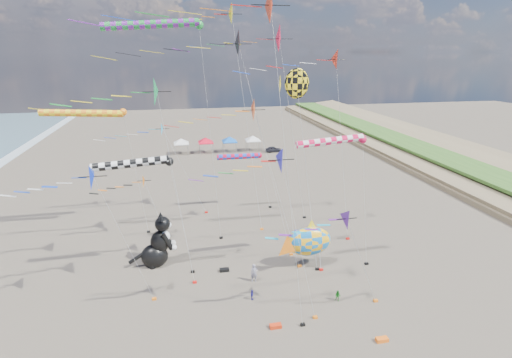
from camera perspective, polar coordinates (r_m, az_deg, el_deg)
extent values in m
plane|color=#50463B|center=(30.47, 4.86, -23.88)|extent=(260.00, 260.00, 0.00)
cone|color=#1915C5|center=(27.32, 4.81, 3.00)|extent=(1.87, 2.00, 2.06)
cylinder|color=#B2B2B2|center=(30.04, 6.77, -9.25)|extent=(2.48, 0.02, 13.29)
cube|color=black|center=(33.84, 8.45, -18.95)|extent=(0.36, 0.24, 0.20)
cone|color=#168645|center=(32.53, -13.65, 11.89)|extent=(2.40, 2.57, 2.65)
cylinder|color=#B2B2B2|center=(34.38, -11.01, -2.37)|extent=(1.96, 0.02, 17.18)
cube|color=black|center=(38.10, -8.75, -14.36)|extent=(0.36, 0.24, 0.20)
cone|color=orange|center=(43.35, -15.43, -0.69)|extent=(1.48, 1.58, 1.63)
cylinder|color=#B2B2B2|center=(44.47, -13.83, -4.90)|extent=(1.95, 0.02, 7.01)
cube|color=black|center=(45.81, -12.30, -8.76)|extent=(0.36, 0.24, 0.20)
cone|color=#511E8D|center=(31.64, 13.18, -4.81)|extent=(1.68, 1.79, 1.85)
cylinder|color=#B2B2B2|center=(34.03, 15.04, -11.07)|extent=(3.04, 0.02, 8.34)
cube|color=black|center=(36.74, 16.72, -16.31)|extent=(0.36, 0.24, 0.20)
cone|color=#DD4614|center=(34.36, 0.93, 10.07)|extent=(2.02, 2.16, 2.23)
cylinder|color=#B2B2B2|center=(36.67, 3.78, -2.07)|extent=(3.83, 0.02, 15.64)
cube|color=black|center=(40.42, 6.22, -12.23)|extent=(0.36, 0.24, 0.20)
cone|color=red|center=(25.66, 3.26, 23.92)|extent=(2.55, 2.73, 2.81)
cylinder|color=#B2B2B2|center=(27.24, 5.21, -1.01)|extent=(2.35, 0.02, 22.99)
cube|color=black|center=(33.00, 6.69, -19.96)|extent=(0.36, 0.24, 0.20)
cone|color=#FF0E34|center=(46.56, 4.57, 19.35)|extent=(3.09, 3.30, 3.41)
cylinder|color=#B2B2B2|center=(47.86, 5.84, 6.27)|extent=(2.75, 0.02, 21.59)
cube|color=black|center=(51.44, 6.93, -5.44)|extent=(0.36, 0.24, 0.20)
cone|color=yellow|center=(43.13, -2.40, 22.66)|extent=(2.24, 2.39, 2.47)
cylinder|color=#B2B2B2|center=(43.95, -0.64, 6.91)|extent=(2.43, 0.02, 23.94)
cube|color=black|center=(47.84, 0.84, -7.15)|extent=(0.36, 0.24, 0.20)
cone|color=black|center=(36.47, 0.20, 18.85)|extent=(2.52, 2.70, 2.78)
cylinder|color=#B2B2B2|center=(38.13, 2.86, 2.89)|extent=(3.65, 0.02, 20.93)
cube|color=black|center=(42.42, 5.07, -10.65)|extent=(0.36, 0.24, 0.20)
cone|color=#1DA5E1|center=(49.79, -12.05, 6.90)|extent=(1.72, 1.84, 1.90)
cylinder|color=#B2B2B2|center=(51.11, -9.49, 0.85)|extent=(3.88, 0.02, 11.21)
cube|color=black|center=(53.02, -7.11, -4.72)|extent=(0.36, 0.24, 0.20)
cone|color=#0C29C0|center=(32.01, -19.62, 1.06)|extent=(2.08, 2.22, 2.29)
cylinder|color=#B2B2B2|center=(33.90, -16.84, -8.26)|extent=(2.12, 0.02, 11.60)
cube|color=black|center=(36.58, -14.32, -16.24)|extent=(0.36, 0.24, 0.20)
cone|color=red|center=(41.35, 12.28, 16.36)|extent=(2.13, 2.28, 2.35)
cylinder|color=#B2B2B2|center=(43.02, 12.65, 3.22)|extent=(1.99, 0.02, 19.51)
cube|color=black|center=(46.70, 12.97, -8.28)|extent=(0.36, 0.24, 0.20)
cylinder|color=red|center=(51.34, -2.53, 3.24)|extent=(5.51, 0.70, 0.70)
sphere|color=red|center=(51.82, 0.48, 3.40)|extent=(0.73, 0.73, 0.73)
cylinder|color=#B2B2B2|center=(53.01, 1.27, -0.44)|extent=(1.52, 0.02, 7.40)
cube|color=black|center=(54.39, 2.02, -4.00)|extent=(0.36, 0.24, 0.20)
cylinder|color=#DB0F43|center=(35.74, 10.54, 5.36)|extent=(6.18, 0.66, 0.66)
sphere|color=#DB0F43|center=(36.99, 15.01, 5.47)|extent=(0.69, 0.69, 0.69)
cylinder|color=#B2B2B2|center=(39.10, 15.27, -3.67)|extent=(1.52, 0.02, 12.74)
cube|color=black|center=(42.04, 15.50, -11.57)|extent=(0.36, 0.24, 0.20)
cylinder|color=orange|center=(45.73, -23.62, 8.62)|extent=(8.24, 0.74, 0.74)
sphere|color=orange|center=(45.05, -18.45, 9.07)|extent=(0.78, 0.78, 0.78)
cylinder|color=#B2B2B2|center=(46.44, -16.69, 0.51)|extent=(1.52, 0.02, 14.13)
cube|color=black|center=(48.80, -15.09, -7.28)|extent=(0.36, 0.24, 0.20)
cylinder|color=black|center=(35.68, -17.50, 2.12)|extent=(6.48, 0.72, 0.72)
sphere|color=black|center=(35.46, -12.29, 2.45)|extent=(0.76, 0.76, 0.76)
cylinder|color=#B2B2B2|center=(37.26, -10.58, -5.75)|extent=(1.52, 0.02, 11.12)
cube|color=black|center=(39.73, -9.02, -12.93)|extent=(0.36, 0.24, 0.20)
cylinder|color=#1A9035|center=(41.14, -14.83, 20.57)|extent=(9.02, 0.79, 0.79)
sphere|color=#1A9035|center=(41.19, -8.12, 20.94)|extent=(0.83, 0.83, 0.83)
cylinder|color=#B2B2B2|center=(42.12, -6.44, 5.42)|extent=(1.52, 0.02, 22.65)
cube|color=black|center=(45.88, -5.01, -8.36)|extent=(0.36, 0.24, 0.20)
ellipsoid|color=yellow|center=(36.05, 5.87, 13.42)|extent=(2.20, 0.40, 2.64)
cone|color=yellow|center=(35.64, 3.50, 13.43)|extent=(0.12, 1.80, 1.80)
cylinder|color=#B2B2B2|center=(37.11, 7.37, -0.37)|extent=(2.03, 2.03, 17.56)
cube|color=black|center=(40.11, 8.73, -12.59)|extent=(0.36, 0.24, 0.20)
ellipsoid|color=blue|center=(39.35, 7.59, -8.81)|extent=(4.75, 3.07, 2.94)
cone|color=orange|center=(38.66, 3.96, -9.20)|extent=(2.09, 0.79, 2.16)
cone|color=yellow|center=(38.78, 7.96, -6.83)|extent=(1.52, 0.59, 1.57)
cylinder|color=#B2B2B2|center=(40.02, 9.24, -11.02)|extent=(0.22, 1.04, 2.26)
cube|color=red|center=(40.09, 9.29, -12.64)|extent=(0.36, 0.24, 0.20)
imported|color=gray|center=(37.53, -0.27, -13.29)|extent=(0.66, 0.46, 1.75)
imported|color=#18771D|center=(35.84, 11.61, -16.05)|extent=(0.61, 0.58, 1.00)
imported|color=navy|center=(35.34, -0.58, -16.22)|extent=(0.46, 0.60, 0.94)
cube|color=red|center=(32.61, 2.81, -20.25)|extent=(0.90, 0.44, 0.30)
cube|color=black|center=(39.54, -4.55, -12.82)|extent=(0.90, 0.44, 0.30)
cube|color=orange|center=(32.73, 17.54, -21.03)|extent=(0.90, 0.44, 0.30)
cube|color=#1428CF|center=(47.35, 6.15, -7.46)|extent=(0.90, 0.44, 0.30)
cube|color=white|center=(83.74, -10.62, 5.01)|extent=(3.00, 3.00, 0.15)
pyramid|color=white|center=(83.52, -10.66, 5.71)|extent=(4.20, 4.20, 1.00)
cylinder|color=#999999|center=(82.72, -11.46, 3.99)|extent=(0.08, 0.08, 2.20)
cylinder|color=#999999|center=(82.75, -9.65, 4.09)|extent=(0.08, 0.08, 2.20)
cylinder|color=#999999|center=(85.26, -11.47, 4.39)|extent=(0.08, 0.08, 2.20)
cylinder|color=#999999|center=(85.28, -9.72, 4.49)|extent=(0.08, 0.08, 2.20)
cube|color=red|center=(83.94, -7.20, 5.20)|extent=(3.00, 3.00, 0.15)
pyramid|color=red|center=(83.72, -7.22, 5.91)|extent=(4.20, 4.20, 1.00)
cylinder|color=#999999|center=(82.85, -7.99, 4.19)|extent=(0.08, 0.08, 2.20)
cylinder|color=#999999|center=(83.03, -6.20, 4.29)|extent=(0.08, 0.08, 2.20)
cylinder|color=#999999|center=(85.37, -8.11, 4.59)|extent=(0.08, 0.08, 2.20)
cylinder|color=#999999|center=(85.55, -6.37, 4.68)|extent=(0.08, 0.08, 2.20)
cube|color=blue|center=(84.43, -3.80, 5.38)|extent=(3.00, 3.00, 0.15)
pyramid|color=blue|center=(84.21, -3.81, 6.08)|extent=(4.20, 4.20, 1.00)
cylinder|color=#999999|center=(83.27, -4.55, 4.37)|extent=(0.08, 0.08, 2.20)
cylinder|color=#999999|center=(83.60, -2.78, 4.46)|extent=(0.08, 0.08, 2.20)
cylinder|color=#999999|center=(85.78, -4.76, 4.76)|extent=(0.08, 0.08, 2.20)
cylinder|color=#999999|center=(86.11, -3.04, 4.85)|extent=(0.08, 0.08, 2.20)
cube|color=white|center=(85.21, -0.45, 5.53)|extent=(3.00, 3.00, 0.15)
pyramid|color=white|center=(85.00, -0.45, 6.22)|extent=(4.20, 4.20, 1.00)
cylinder|color=#999999|center=(83.98, -1.15, 4.54)|extent=(0.08, 0.08, 2.20)
cylinder|color=#999999|center=(84.47, 0.59, 4.62)|extent=(0.08, 0.08, 2.20)
cylinder|color=#999999|center=(86.48, -1.46, 4.93)|extent=(0.08, 0.08, 2.20)
cylinder|color=#999999|center=(86.95, 0.23, 5.00)|extent=(0.08, 0.08, 2.20)
imported|color=#26262D|center=(84.51, 2.49, 4.27)|extent=(3.60, 1.57, 1.21)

